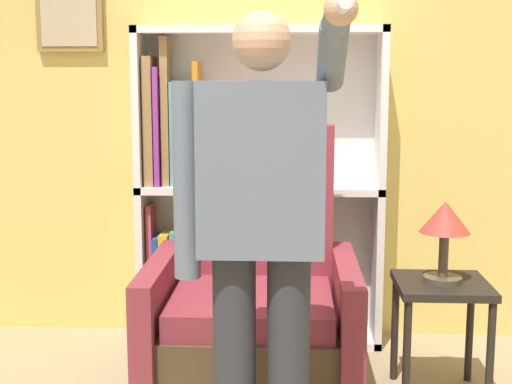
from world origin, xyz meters
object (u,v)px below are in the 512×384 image
Objects in this scene: armchair at (253,315)px; person_standing at (261,232)px; bookcase at (228,196)px; table_lamp at (445,224)px; side_table at (441,303)px.

person_standing is at bearing -85.21° from armchair.
table_lamp is at bearing -33.58° from bookcase.
bookcase reaches higher than table_lamp.
person_standing is at bearing -132.48° from side_table.
person_standing is 3.06× the size of side_table.
person_standing reaches higher than table_lamp.
person_standing reaches higher than armchair.
side_table is 1.48× the size of table_lamp.
table_lamp is at bearing 47.52° from person_standing.
person_standing reaches higher than side_table.
bookcase is 0.85m from armchair.
person_standing is 4.53× the size of table_lamp.
side_table is (1.06, -0.70, -0.38)m from bookcase.
armchair is at bearing -75.72° from bookcase.
bookcase is 1.61m from person_standing.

